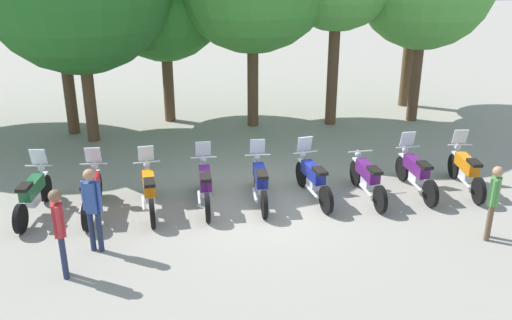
{
  "coord_description": "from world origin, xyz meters",
  "views": [
    {
      "loc": [
        -2.85,
        -11.53,
        5.79
      ],
      "look_at": [
        0.0,
        0.5,
        0.9
      ],
      "focal_mm": 39.16,
      "sensor_mm": 36.0,
      "label": 1
    }
  ],
  "objects_px": {
    "motorcycle_8": "(466,170)",
    "motorcycle_4": "(260,181)",
    "person_0": "(493,198)",
    "motorcycle_1": "(92,192)",
    "motorcycle_2": "(149,190)",
    "motorcycle_6": "(367,178)",
    "motorcycle_3": "(205,184)",
    "person_1": "(59,227)",
    "motorcycle_0": "(33,194)",
    "person_2": "(92,204)",
    "motorcycle_5": "(313,178)",
    "motorcycle_7": "(416,172)"
  },
  "relations": [
    {
      "from": "motorcycle_5",
      "to": "person_0",
      "type": "bearing_deg",
      "value": -136.03
    },
    {
      "from": "motorcycle_3",
      "to": "person_0",
      "type": "xyz_separation_m",
      "value": [
        5.45,
        -2.94,
        0.42
      ]
    },
    {
      "from": "motorcycle_2",
      "to": "person_0",
      "type": "xyz_separation_m",
      "value": [
        6.73,
        -2.94,
        0.42
      ]
    },
    {
      "from": "person_0",
      "to": "motorcycle_6",
      "type": "bearing_deg",
      "value": -14.49
    },
    {
      "from": "motorcycle_3",
      "to": "motorcycle_4",
      "type": "relative_size",
      "value": 1.0
    },
    {
      "from": "motorcycle_1",
      "to": "motorcycle_3",
      "type": "bearing_deg",
      "value": -86.87
    },
    {
      "from": "motorcycle_6",
      "to": "motorcycle_7",
      "type": "xyz_separation_m",
      "value": [
        1.28,
        0.03,
        0.01
      ]
    },
    {
      "from": "motorcycle_2",
      "to": "motorcycle_6",
      "type": "xyz_separation_m",
      "value": [
        5.11,
        -0.5,
        -0.01
      ]
    },
    {
      "from": "motorcycle_0",
      "to": "motorcycle_3",
      "type": "xyz_separation_m",
      "value": [
        3.82,
        -0.37,
        0.0
      ]
    },
    {
      "from": "motorcycle_3",
      "to": "motorcycle_7",
      "type": "relative_size",
      "value": 1.0
    },
    {
      "from": "motorcycle_7",
      "to": "person_1",
      "type": "height_order",
      "value": "person_1"
    },
    {
      "from": "motorcycle_4",
      "to": "motorcycle_8",
      "type": "xyz_separation_m",
      "value": [
        5.11,
        -0.48,
        0.0
      ]
    },
    {
      "from": "motorcycle_1",
      "to": "person_2",
      "type": "xyz_separation_m",
      "value": [
        0.13,
        -1.75,
        0.52
      ]
    },
    {
      "from": "motorcycle_4",
      "to": "person_2",
      "type": "xyz_separation_m",
      "value": [
        -3.69,
        -1.44,
        0.52
      ]
    },
    {
      "from": "motorcycle_0",
      "to": "motorcycle_1",
      "type": "relative_size",
      "value": 0.99
    },
    {
      "from": "motorcycle_3",
      "to": "motorcycle_6",
      "type": "height_order",
      "value": "motorcycle_3"
    },
    {
      "from": "motorcycle_4",
      "to": "motorcycle_1",
      "type": "bearing_deg",
      "value": 92.47
    },
    {
      "from": "person_0",
      "to": "person_2",
      "type": "relative_size",
      "value": 0.92
    },
    {
      "from": "motorcycle_1",
      "to": "motorcycle_3",
      "type": "xyz_separation_m",
      "value": [
        2.55,
        -0.18,
        0.0
      ]
    },
    {
      "from": "motorcycle_4",
      "to": "person_2",
      "type": "relative_size",
      "value": 1.24
    },
    {
      "from": "motorcycle_4",
      "to": "motorcycle_6",
      "type": "height_order",
      "value": "motorcycle_4"
    },
    {
      "from": "motorcycle_6",
      "to": "motorcycle_7",
      "type": "bearing_deg",
      "value": -86.43
    },
    {
      "from": "motorcycle_2",
      "to": "motorcycle_6",
      "type": "relative_size",
      "value": 1.0
    },
    {
      "from": "motorcycle_8",
      "to": "person_1",
      "type": "height_order",
      "value": "person_1"
    },
    {
      "from": "person_2",
      "to": "motorcycle_3",
      "type": "bearing_deg",
      "value": 147.24
    },
    {
      "from": "motorcycle_3",
      "to": "motorcycle_0",
      "type": "bearing_deg",
      "value": 90.04
    },
    {
      "from": "motorcycle_3",
      "to": "motorcycle_4",
      "type": "xyz_separation_m",
      "value": [
        1.28,
        -0.13,
        0.0
      ]
    },
    {
      "from": "person_0",
      "to": "motorcycle_0",
      "type": "bearing_deg",
      "value": 22.22
    },
    {
      "from": "person_1",
      "to": "motorcycle_0",
      "type": "bearing_deg",
      "value": 98.47
    },
    {
      "from": "motorcycle_3",
      "to": "person_2",
      "type": "xyz_separation_m",
      "value": [
        -2.42,
        -1.57,
        0.52
      ]
    },
    {
      "from": "motorcycle_4",
      "to": "motorcycle_6",
      "type": "bearing_deg",
      "value": -90.96
    },
    {
      "from": "motorcycle_7",
      "to": "person_0",
      "type": "relative_size",
      "value": 1.35
    },
    {
      "from": "person_1",
      "to": "motorcycle_1",
      "type": "bearing_deg",
      "value": 71.91
    },
    {
      "from": "motorcycle_3",
      "to": "motorcycle_5",
      "type": "xyz_separation_m",
      "value": [
        2.55,
        -0.23,
        0.0
      ]
    },
    {
      "from": "motorcycle_2",
      "to": "motorcycle_4",
      "type": "height_order",
      "value": "same"
    },
    {
      "from": "motorcycle_5",
      "to": "motorcycle_6",
      "type": "xyz_separation_m",
      "value": [
        1.28,
        -0.26,
        -0.01
      ]
    },
    {
      "from": "motorcycle_5",
      "to": "person_2",
      "type": "height_order",
      "value": "person_2"
    },
    {
      "from": "motorcycle_3",
      "to": "motorcycle_6",
      "type": "xyz_separation_m",
      "value": [
        3.83,
        -0.5,
        -0.01
      ]
    },
    {
      "from": "motorcycle_8",
      "to": "motorcycle_4",
      "type": "bearing_deg",
      "value": 95.64
    },
    {
      "from": "person_0",
      "to": "person_2",
      "type": "xyz_separation_m",
      "value": [
        -7.87,
        1.37,
        0.1
      ]
    },
    {
      "from": "motorcycle_0",
      "to": "motorcycle_7",
      "type": "height_order",
      "value": "same"
    },
    {
      "from": "motorcycle_4",
      "to": "motorcycle_0",
      "type": "bearing_deg",
      "value": 91.59
    },
    {
      "from": "motorcycle_5",
      "to": "person_1",
      "type": "relative_size",
      "value": 1.25
    },
    {
      "from": "motorcycle_0",
      "to": "motorcycle_2",
      "type": "relative_size",
      "value": 0.99
    },
    {
      "from": "person_0",
      "to": "motorcycle_1",
      "type": "bearing_deg",
      "value": 20.53
    },
    {
      "from": "motorcycle_0",
      "to": "motorcycle_2",
      "type": "xyz_separation_m",
      "value": [
        2.54,
        -0.36,
        0.0
      ]
    },
    {
      "from": "motorcycle_0",
      "to": "person_2",
      "type": "height_order",
      "value": "person_2"
    },
    {
      "from": "motorcycle_6",
      "to": "motorcycle_0",
      "type": "bearing_deg",
      "value": 85.85
    },
    {
      "from": "motorcycle_5",
      "to": "motorcycle_7",
      "type": "xyz_separation_m",
      "value": [
        2.56,
        -0.23,
        0.0
      ]
    },
    {
      "from": "motorcycle_0",
      "to": "person_0",
      "type": "xyz_separation_m",
      "value": [
        9.28,
        -3.31,
        0.42
      ]
    }
  ]
}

